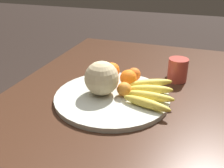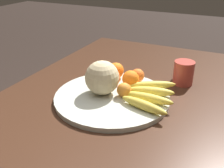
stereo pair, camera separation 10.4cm
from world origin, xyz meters
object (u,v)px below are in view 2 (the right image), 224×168
object	(u,v)px
fruit_bowl	(112,97)
orange_front_right	(100,75)
melon	(102,78)
banana_bunch	(149,94)
orange_front_left	(113,78)
orange_top_small	(138,75)
orange_back_right	(124,90)
orange_back_left	(131,79)
kitchen_table	(121,116)
ceramic_mug	(183,72)
orange_mid_center	(116,71)

from	to	relation	value
fruit_bowl	orange_front_right	bearing A→B (deg)	-133.11
melon	banana_bunch	xyz separation A→B (m)	(-0.04, 0.19, -0.05)
orange_front_left	orange_top_small	xyz separation A→B (m)	(-0.07, 0.09, -0.00)
orange_back_right	orange_top_small	xyz separation A→B (m)	(-0.15, -0.00, 0.00)
orange_back_left	kitchen_table	bearing A→B (deg)	-8.82
melon	banana_bunch	bearing A→B (deg)	101.51
fruit_bowl	orange_back_right	world-z (taller)	orange_back_right
orange_top_small	ceramic_mug	distance (m)	0.21
orange_mid_center	orange_back_left	bearing A→B (deg)	60.22
banana_bunch	orange_front_left	distance (m)	0.19
orange_mid_center	orange_back_left	distance (m)	0.11
orange_back_left	orange_top_small	bearing A→B (deg)	169.95
fruit_bowl	melon	distance (m)	0.09
kitchen_table	orange_back_left	distance (m)	0.17
orange_mid_center	orange_back_right	size ratio (longest dim) A/B	1.26
banana_bunch	orange_mid_center	bearing A→B (deg)	140.77
orange_front_left	orange_front_right	world-z (taller)	same
orange_top_small	ceramic_mug	xyz separation A→B (m)	(-0.11, 0.18, 0.00)
banana_bunch	kitchen_table	bearing A→B (deg)	174.41
banana_bunch	melon	bearing A→B (deg)	-175.78
banana_bunch	orange_top_small	distance (m)	0.16
kitchen_table	orange_mid_center	xyz separation A→B (m)	(-0.13, -0.08, 0.15)
orange_front_right	kitchen_table	bearing A→B (deg)	63.38
melon	orange_front_right	size ratio (longest dim) A/B	2.28
orange_mid_center	ceramic_mug	distance (m)	0.31
banana_bunch	orange_front_right	xyz separation A→B (m)	(-0.06, -0.25, 0.01)
kitchen_table	orange_mid_center	bearing A→B (deg)	-147.13
orange_back_left	orange_top_small	size ratio (longest dim) A/B	1.19
banana_bunch	orange_back_left	bearing A→B (deg)	138.91
melon	orange_top_small	xyz separation A→B (m)	(-0.17, 0.09, -0.04)
orange_top_small	orange_front_left	bearing A→B (deg)	-50.51
orange_top_small	kitchen_table	bearing A→B (deg)	-9.36
orange_back_right	orange_mid_center	bearing A→B (deg)	-144.95
fruit_bowl	banana_bunch	distance (m)	0.15
melon	orange_top_small	distance (m)	0.19
fruit_bowl	orange_front_right	world-z (taller)	orange_front_right
orange_front_left	orange_front_right	distance (m)	0.07
banana_bunch	orange_back_left	size ratio (longest dim) A/B	3.85
banana_bunch	ceramic_mug	size ratio (longest dim) A/B	2.31
orange_back_right	kitchen_table	bearing A→B (deg)	-134.24
melon	orange_mid_center	world-z (taller)	melon
orange_front_right	orange_top_small	distance (m)	0.17
orange_front_left	fruit_bowl	bearing A→B (deg)	22.80
melon	ceramic_mug	world-z (taller)	melon
ceramic_mug	orange_back_right	bearing A→B (deg)	-33.80
banana_bunch	orange_front_right	bearing A→B (deg)	158.66
orange_front_right	orange_back_left	bearing A→B (deg)	93.48
fruit_bowl	orange_mid_center	world-z (taller)	orange_mid_center
melon	orange_mid_center	bearing A→B (deg)	-175.16
banana_bunch	orange_top_small	bearing A→B (deg)	119.18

